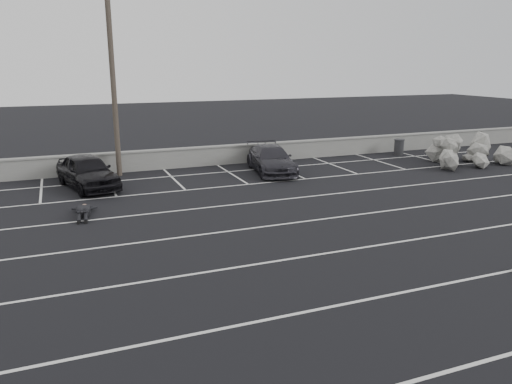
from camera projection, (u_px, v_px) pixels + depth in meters
name	position (u px, v px, depth m)	size (l,w,h in m)	color
ground	(324.00, 254.00, 14.87)	(120.00, 120.00, 0.00)	black
seawall	(199.00, 156.00, 27.32)	(50.00, 0.45, 1.06)	gray
stall_lines	(265.00, 214.00, 18.80)	(36.00, 20.05, 0.01)	silver
car_left	(87.00, 171.00, 22.50)	(1.80, 4.48, 1.53)	black
car_right	(271.00, 159.00, 25.74)	(1.90, 4.67, 1.35)	#27262C
utility_pole	(113.00, 76.00, 23.94)	(1.30, 0.26, 9.71)	#4C4238
trash_bin	(399.00, 147.00, 30.62)	(0.82, 0.82, 0.97)	#29292B
riprap_pile	(462.00, 153.00, 28.25)	(5.42, 3.84, 1.49)	#9A9890
person	(84.00, 208.00, 18.72)	(1.22, 2.54, 0.49)	black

